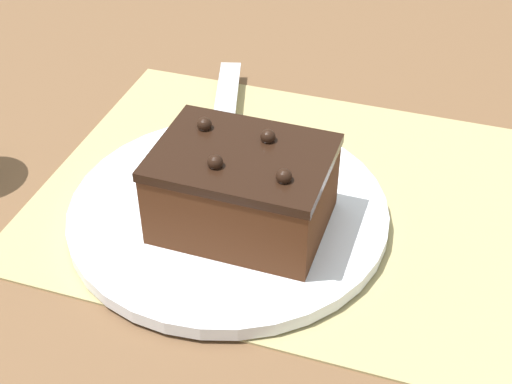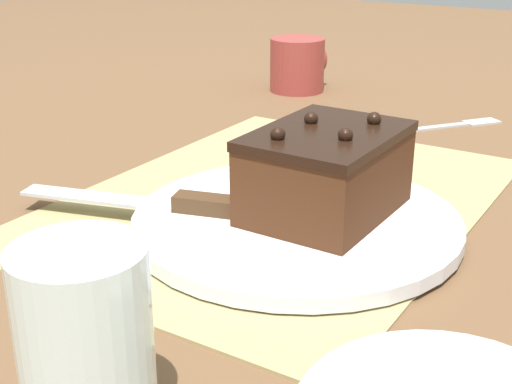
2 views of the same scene
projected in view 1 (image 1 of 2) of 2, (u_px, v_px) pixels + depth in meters
The scene contains 5 objects.
ground_plane at pixel (303, 199), 0.64m from camera, with size 3.00×3.00×0.00m, color brown.
placemat_woven at pixel (303, 197), 0.64m from camera, with size 0.46×0.34×0.00m, color tan.
cake_plate at pixel (229, 211), 0.61m from camera, with size 0.27×0.27×0.01m.
chocolate_cake at pixel (243, 189), 0.56m from camera, with size 0.14×0.10×0.08m.
serving_knife at pixel (221, 132), 0.68m from camera, with size 0.08×0.21×0.01m.
Camera 1 is at (0.11, -0.48, 0.40)m, focal length 50.00 mm.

